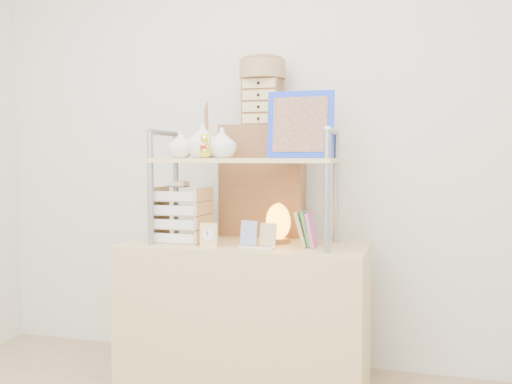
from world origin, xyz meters
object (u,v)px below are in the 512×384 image
desk (244,318)px  cabinet (263,247)px  letter_tray (180,217)px  salt_lamp (278,223)px

desk → cabinet: (-0.00, 0.37, 0.30)m
desk → cabinet: size_ratio=0.89×
letter_tray → salt_lamp: bearing=8.5°
letter_tray → salt_lamp: (0.50, 0.07, -0.02)m
letter_tray → desk: bearing=1.0°
desk → salt_lamp: bearing=23.6°
desk → salt_lamp: size_ratio=6.05×
desk → letter_tray: (-0.34, -0.01, 0.50)m
cabinet → letter_tray: bearing=-135.6°
salt_lamp → letter_tray: bearing=-171.5°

